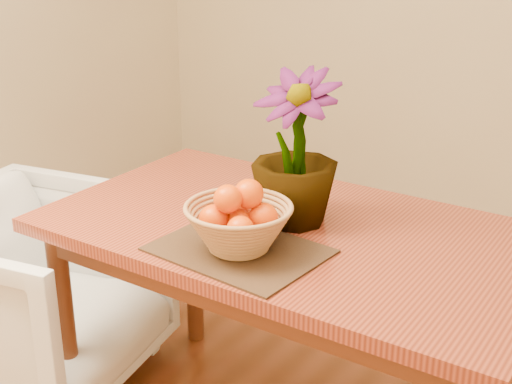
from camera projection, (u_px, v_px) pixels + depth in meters
The scene contains 6 objects.
table at pixel (293, 254), 2.02m from camera, with size 1.40×0.80×0.75m.
placemat at pixel (239, 250), 1.84m from camera, with size 0.42×0.31×0.01m, color #3A2515.
wicker_basket at pixel (239, 229), 1.82m from camera, with size 0.28×0.28×0.11m.
orange_pile at pixel (239, 212), 1.80m from camera, with size 0.18×0.17×0.14m.
potted_plant at pixel (295, 149), 1.94m from camera, with size 0.24×0.24×0.43m, color #1E4D16.
armchair at pixel (37, 284), 2.46m from camera, with size 0.72×0.68×0.75m, color #876C5D.
Camera 1 is at (0.92, -1.28, 1.56)m, focal length 50.00 mm.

